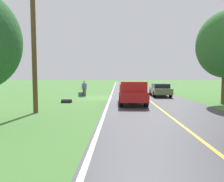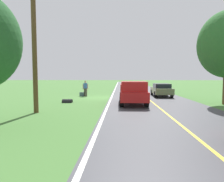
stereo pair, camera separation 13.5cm
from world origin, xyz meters
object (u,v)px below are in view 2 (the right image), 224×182
object	(u,v)px
hitchhiker_walking	(86,87)
utility_pole_roadside	(34,39)
pickup_truck_passing	(133,92)
suitcase_carried	(82,94)
sedan_near_oncoming	(161,90)

from	to	relation	value
hitchhiker_walking	utility_pole_roadside	size ratio (longest dim) A/B	0.20
pickup_truck_passing	utility_pole_roadside	distance (m)	8.05
hitchhiker_walking	suitcase_carried	world-z (taller)	hitchhiker_walking
suitcase_carried	pickup_truck_passing	size ratio (longest dim) A/B	0.09
pickup_truck_passing	utility_pole_roadside	xyz separation A→B (m)	(6.10, 3.97, 3.44)
sedan_near_oncoming	utility_pole_roadside	bearing A→B (deg)	46.91
pickup_truck_passing	sedan_near_oncoming	distance (m)	7.28
suitcase_carried	sedan_near_oncoming	distance (m)	8.86
hitchhiker_walking	utility_pole_roadside	world-z (taller)	utility_pole_roadside
sedan_near_oncoming	hitchhiker_walking	bearing A→B (deg)	1.70
pickup_truck_passing	suitcase_carried	bearing A→B (deg)	-48.63
sedan_near_oncoming	pickup_truck_passing	bearing A→B (deg)	60.78
hitchhiker_walking	suitcase_carried	xyz separation A→B (m)	(0.42, 0.09, -0.76)
pickup_truck_passing	utility_pole_roadside	world-z (taller)	utility_pole_roadside
utility_pole_roadside	sedan_near_oncoming	bearing A→B (deg)	-133.09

